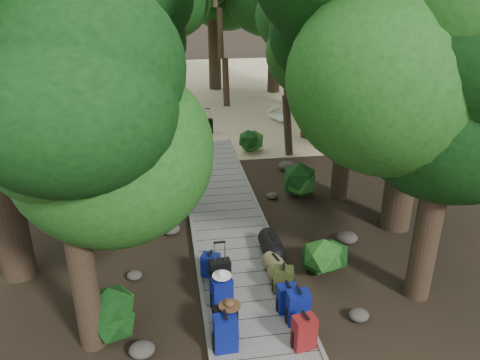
{
  "coord_description": "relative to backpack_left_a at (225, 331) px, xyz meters",
  "views": [
    {
      "loc": [
        -1.46,
        -10.45,
        6.11
      ],
      "look_at": [
        0.43,
        1.03,
        1.0
      ],
      "focal_mm": 35.0,
      "sensor_mm": 36.0,
      "label": 1
    }
  ],
  "objects": [
    {
      "name": "ground",
      "position": [
        0.69,
        4.2,
        -0.5
      ],
      "size": [
        120.0,
        120.0,
        0.0
      ],
      "primitive_type": "plane",
      "color": "black",
      "rests_on": "ground"
    },
    {
      "name": "sand_beach",
      "position": [
        0.69,
        20.2,
        -0.49
      ],
      "size": [
        40.0,
        22.0,
        0.02
      ],
      "primitive_type": "cube",
      "color": "tan",
      "rests_on": "ground"
    },
    {
      "name": "boardwalk",
      "position": [
        0.69,
        5.2,
        -0.44
      ],
      "size": [
        2.0,
        12.0,
        0.12
      ],
      "primitive_type": "cube",
      "color": "gray",
      "rests_on": "ground"
    },
    {
      "name": "backpack_left_a",
      "position": [
        0.0,
        0.0,
        0.0
      ],
      "size": [
        0.42,
        0.3,
        0.76
      ],
      "primitive_type": null,
      "rotation": [
        0.0,
        0.0,
        0.04
      ],
      "color": "navy",
      "rests_on": "boardwalk"
    },
    {
      "name": "backpack_left_b",
      "position": [
        0.04,
        0.29,
        -0.02
      ],
      "size": [
        0.45,
        0.36,
        0.72
      ],
      "primitive_type": null,
      "rotation": [
        0.0,
        0.0,
        0.23
      ],
      "color": "black",
      "rests_on": "boardwalk"
    },
    {
      "name": "backpack_left_c",
      "position": [
        0.08,
        1.13,
        -0.01
      ],
      "size": [
        0.45,
        0.36,
        0.73
      ],
      "primitive_type": null,
      "rotation": [
        0.0,
        0.0,
        0.23
      ],
      "color": "navy",
      "rests_on": "boardwalk"
    },
    {
      "name": "backpack_left_d",
      "position": [
        -0.02,
        2.22,
        -0.09
      ],
      "size": [
        0.45,
        0.4,
        0.57
      ],
      "primitive_type": null,
      "rotation": [
        0.0,
        0.0,
        -0.41
      ],
      "color": "navy",
      "rests_on": "boardwalk"
    },
    {
      "name": "backpack_right_a",
      "position": [
        1.35,
        -0.16,
        -0.03
      ],
      "size": [
        0.43,
        0.35,
        0.7
      ],
      "primitive_type": null,
      "rotation": [
        0.0,
        0.0,
        0.19
      ],
      "color": "maroon",
      "rests_on": "boardwalk"
    },
    {
      "name": "backpack_right_b",
      "position": [
        1.42,
        0.47,
        -0.01
      ],
      "size": [
        0.42,
        0.3,
        0.74
      ],
      "primitive_type": null,
      "rotation": [
        0.0,
        0.0,
        0.02
      ],
      "color": "navy",
      "rests_on": "boardwalk"
    },
    {
      "name": "backpack_right_c",
      "position": [
        1.31,
        0.82,
        -0.06
      ],
      "size": [
        0.39,
        0.28,
        0.63
      ],
      "primitive_type": null,
      "rotation": [
        0.0,
        0.0,
        0.06
      ],
      "color": "navy",
      "rests_on": "boardwalk"
    },
    {
      "name": "backpack_right_d",
      "position": [
        1.38,
        1.42,
        -0.07
      ],
      "size": [
        0.47,
        0.39,
        0.62
      ],
      "primitive_type": null,
      "rotation": [
        0.0,
        0.0,
        -0.26
      ],
      "color": "#2E3915",
      "rests_on": "boardwalk"
    },
    {
      "name": "duffel_right_khaki",
      "position": [
        1.37,
        2.04,
        -0.18
      ],
      "size": [
        0.52,
        0.68,
        0.41
      ],
      "primitive_type": null,
      "rotation": [
        0.0,
        0.0,
        0.2
      ],
      "color": "olive",
      "rests_on": "boardwalk"
    },
    {
      "name": "duffel_right_black",
      "position": [
        1.46,
        2.8,
        -0.14
      ],
      "size": [
        0.49,
        0.78,
        0.49
      ],
      "primitive_type": null,
      "rotation": [
        0.0,
        0.0,
        -0.0
      ],
      "color": "black",
      "rests_on": "boardwalk"
    },
    {
      "name": "suitcase_on_boardwalk",
      "position": [
        0.12,
        1.73,
        -0.05
      ],
      "size": [
        0.45,
        0.27,
        0.67
      ],
      "primitive_type": null,
      "rotation": [
        0.0,
        0.0,
        0.08
      ],
      "color": "black",
      "rests_on": "boardwalk"
    },
    {
      "name": "lone_suitcase_on_sand",
      "position": [
        0.95,
        12.48,
        -0.17
      ],
      "size": [
        0.42,
        0.28,
        0.61
      ],
      "primitive_type": null,
      "rotation": [
        0.0,
        0.0,
        0.14
      ],
      "color": "black",
      "rests_on": "sand_beach"
    },
    {
      "name": "hat_brown",
      "position": [
        0.11,
        0.24,
        0.4
      ],
      "size": [
        0.39,
        0.39,
        0.12
      ],
      "primitive_type": null,
      "color": "#51351E",
      "rests_on": "backpack_left_b"
    },
    {
      "name": "hat_white",
      "position": [
        0.09,
        1.13,
        0.41
      ],
      "size": [
        0.37,
        0.37,
        0.12
      ],
      "primitive_type": null,
      "color": "silver",
      "rests_on": "backpack_left_c"
    },
    {
      "name": "kayak",
      "position": [
        -2.87,
        14.67,
        -0.31
      ],
      "size": [
        1.26,
        3.53,
        0.35
      ],
      "primitive_type": "ellipsoid",
      "rotation": [
        0.0,
        0.0,
        -0.15
      ],
      "color": "#A6300E",
      "rests_on": "sand_beach"
    },
    {
      "name": "sun_lounger",
      "position": [
        4.33,
        13.77,
        -0.2
      ],
      "size": [
        1.04,
        1.82,
        0.56
      ],
      "primitive_type": null,
      "rotation": [
        0.0,
        0.0,
        0.3
      ],
      "color": "silver",
      "rests_on": "sand_beach"
    },
    {
      "name": "tree_right_a",
      "position": [
        4.14,
        1.02,
        3.09
      ],
      "size": [
        4.31,
        4.31,
        7.18
      ],
      "primitive_type": null,
      "color": "black",
      "rests_on": "ground"
    },
    {
      "name": "tree_right_b",
      "position": [
        5.02,
        3.8,
        4.94
      ],
      "size": [
        6.09,
        6.09,
        10.88
      ],
      "primitive_type": null,
      "color": "black",
      "rests_on": "ground"
    },
    {
      "name": "tree_right_c",
      "position": [
        4.24,
        5.78,
        3.46
      ],
      "size": [
        4.57,
        4.57,
        7.91
      ],
      "primitive_type": null,
      "color": "black",
      "rests_on": "ground"
    },
    {
      "name": "tree_right_d",
      "position": [
        6.58,
        8.06,
        4.72
      ],
      "size": [
        5.7,
        5.7,
        10.45
      ],
      "primitive_type": null,
      "color": "black",
      "rests_on": "ground"
    },
    {
      "name": "tree_right_e",
      "position": [
        4.92,
        11.34,
        3.5
      ],
      "size": [
        4.45,
        4.45,
        8.0
      ],
      "primitive_type": null,
      "color": "black",
      "rests_on": "ground"
    },
    {
      "name": "tree_right_f",
      "position": [
        7.22,
        13.81,
        4.56
      ],
      "size": [
        5.67,
        5.67,
        10.13
      ],
      "primitive_type": null,
      "color": "black",
      "rests_on": "ground"
    },
    {
      "name": "tree_left_a",
      "position": [
        -2.32,
        0.64,
        2.69
      ],
      "size": [
        3.83,
        3.83,
        6.39
      ],
      "primitive_type": null,
      "color": "black",
      "rests_on": "ground"
    },
    {
      "name": "tree_left_c",
      "position": [
        -2.69,
        7.09,
        3.7
      ],
      "size": [
        4.83,
        4.83,
        8.41
      ],
      "primitive_type": null,
      "color": "black",
      "rests_on": "ground"
    },
    {
      "name": "tree_back_a",
      "position": [
        -0.63,
        19.33,
        4.37
      ],
      "size": [
        5.63,
        5.63,
        9.75
      ],
      "primitive_type": null,
      "color": "black",
      "rests_on": "ground"
    },
    {
      "name": "tree_back_c",
      "position": [
        5.41,
        19.55,
        4.38
      ],
      "size": [
        5.43,
        5.43,
        9.77
      ],
      "primitive_type": null,
      "color": "black",
      "rests_on": "ground"
    },
    {
      "name": "tree_back_d",
      "position": [
        -4.6,
        19.07,
        3.67
      ],
      "size": [
        5.01,
        5.01,
        8.35
      ],
      "primitive_type": null,
      "color": "black",
      "rests_on": "ground"
    },
    {
      "name": "palm_right_a",
      "position": [
        3.77,
        9.68,
        2.79
      ],
      "size": [
        3.86,
        3.86,
        6.57
      ],
      "primitive_type": null,
      "color": "#154313",
      "rests_on": "ground"
    },
    {
      "name": "palm_right_b",
      "position": [
        6.07,
        15.3,
        3.32
      ],
      "size": [
        3.95,
        3.95,
        7.64
      ],
      "primitive_type": null,
      "color": "#154313",
      "rests_on": "ground"
    },
    {
      "name": "palm_right_c",
      "position": [
        2.59,
        17.03,
        3.02
      ],
      "size": [
        4.43,
        4.43,
        7.04
      ],
      "primitive_type": null,
      "color": "#154313",
      "rests_on": "ground"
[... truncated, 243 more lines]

